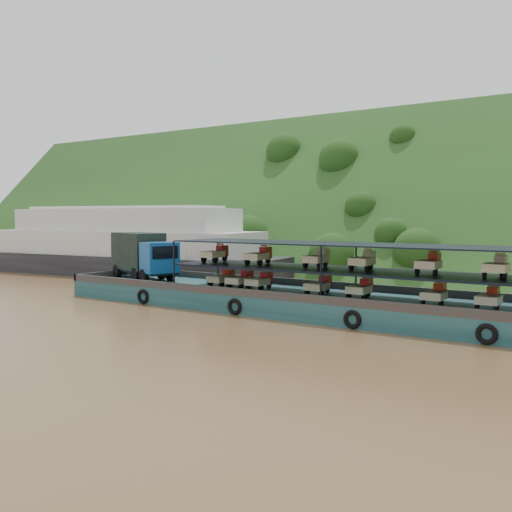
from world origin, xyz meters
The scene contains 4 objects.
ground centered at (0.00, 0.00, 0.00)m, with size 160.00×160.00×0.00m, color brown.
hillside centered at (0.00, 36.00, 0.00)m, with size 140.00×28.00×28.00m, color #1C3714.
cargo_barge centered at (1.60, -0.55, 1.22)m, with size 35.11×7.18×4.88m.
passenger_ferry centered at (-23.77, 10.03, 3.15)m, with size 36.68×12.96×7.27m.
Camera 1 is at (22.06, -32.82, 6.22)m, focal length 40.00 mm.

